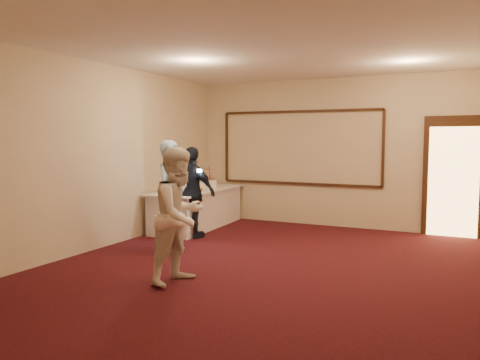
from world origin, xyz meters
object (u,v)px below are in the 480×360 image
Objects in this scene: tart at (197,190)px; buffet_table at (197,208)px; cupcake_stand at (210,177)px; guest at (192,192)px; plate_stack_a at (201,185)px; plate_stack_b at (212,184)px; man at (172,196)px; pavlova_tray at (181,189)px; woman at (180,215)px.

buffet_table is at bearing 119.02° from tart.
guest is (0.66, -1.80, -0.11)m from cupcake_stand.
buffet_table is 0.48m from plate_stack_a.
cupcake_stand is at bearing 106.68° from plate_stack_a.
plate_stack_b is at bearing -55.09° from cupcake_stand.
tart is at bearing -59.45° from guest.
cupcake_stand is 0.26× the size of man.
pavlova_tray is at bearing -22.61° from guest.
man is at bearing 44.91° from woman.
plate_stack_b is 0.11× the size of woman.
woman is (1.55, -3.62, -0.01)m from plate_stack_b.
man reaches higher than pavlova_tray.
woman is at bearing -62.55° from tart.
guest is (-1.25, 2.32, -0.02)m from woman.
buffet_table is 1.05m from cupcake_stand.
woman is (1.63, -2.53, -0.00)m from pavlova_tray.
tart is at bearing -87.28° from plate_stack_b.
pavlova_tray is (0.06, -0.71, 0.45)m from buffet_table.
plate_stack_a is at bearing 93.64° from pavlova_tray.
guest is at bearing 36.21° from woman.
guest is (0.44, -1.07, -0.02)m from plate_stack_a.
plate_stack_a reaches higher than tart.
plate_stack_b is 3.94m from woman.
cupcake_stand is 1.26m from tart.
man reaches higher than plate_stack_b.
man is 1.07× the size of guest.
plate_stack_a is 0.10× the size of man.
plate_stack_b reaches higher than plate_stack_a.
man is at bearing 109.13° from guest.
tart reaches higher than buffet_table.
cupcake_stand is 2.67× the size of plate_stack_a.
buffet_table is 5.47× the size of cupcake_stand.
cupcake_stand is at bearing 107.90° from tart.
plate_stack_b is 1.33m from guest.
buffet_table is 3.69m from woman.
plate_stack_a reaches higher than buffet_table.
tart is at bearing -72.10° from cupcake_stand.
pavlova_tray is 1.74× the size of tart.
pavlova_tray reaches higher than tart.
tart is (0.11, 0.40, -0.04)m from pavlova_tray.
buffet_table is at bearing 95.12° from pavlova_tray.
pavlova_tray is at bearing -84.88° from buffet_table.
man is at bearing -70.45° from buffet_table.
pavlova_tray is 1.31m from man.
tart is at bearing 35.40° from woman.
cupcake_stand is 0.28× the size of guest.
plate_stack_b is 2.31m from man.
buffet_table is 0.55m from tart.
guest is (0.39, -0.21, -0.02)m from pavlova_tray.
plate_stack_a is 2.13m from man.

